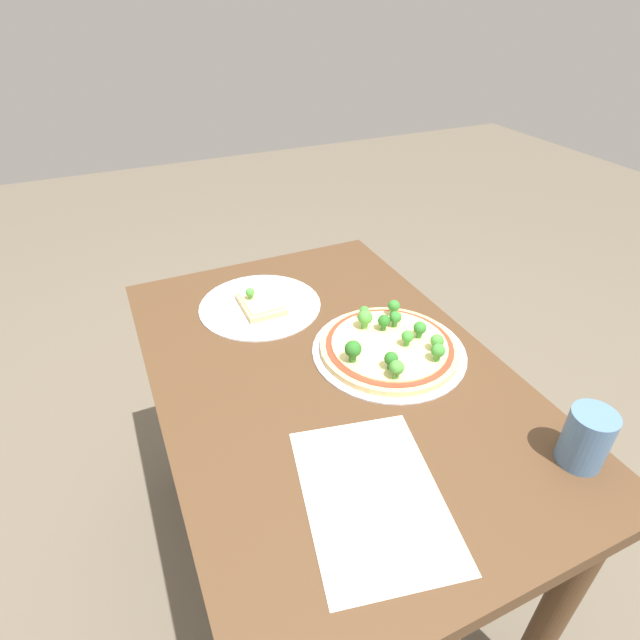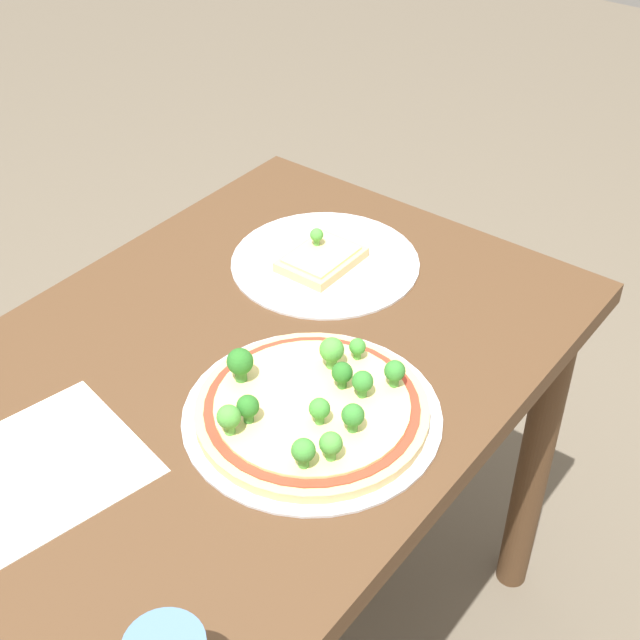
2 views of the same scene
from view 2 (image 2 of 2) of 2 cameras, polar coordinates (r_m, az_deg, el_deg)
dining_table at (r=1.32m, az=-5.56°, el=-7.08°), size 1.06×0.71×0.73m
pizza_tray_whole at (r=1.16m, az=-0.45°, el=-5.55°), size 0.34×0.34×0.07m
pizza_tray_slice at (r=1.44m, az=0.23°, el=3.84°), size 0.31×0.31×0.05m
paper_menu at (r=1.15m, az=-19.24°, el=-9.90°), size 0.35×0.28×0.00m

